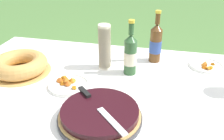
{
  "coord_description": "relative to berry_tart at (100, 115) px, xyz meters",
  "views": [
    {
      "loc": [
        0.29,
        -1.1,
        1.4
      ],
      "look_at": [
        0.03,
        0.05,
        0.77
      ],
      "focal_mm": 40.0,
      "sensor_mm": 36.0,
      "label": 1
    }
  ],
  "objects": [
    {
      "name": "serving_knife",
      "position": [
        -0.02,
        0.02,
        0.04
      ],
      "size": [
        0.28,
        0.28,
        0.01
      ],
      "rotation": [
        0.0,
        0.0,
        5.5
      ],
      "color": "silver",
      "rests_on": "berry_tart"
    },
    {
      "name": "snack_plate_right",
      "position": [
        0.49,
        0.62,
        -0.02
      ],
      "size": [
        0.2,
        0.2,
        0.04
      ],
      "color": "white",
      "rests_on": "tablecloth"
    },
    {
      "name": "berry_tart",
      "position": [
        0.0,
        0.0,
        0.0
      ],
      "size": [
        0.36,
        0.36,
        0.06
      ],
      "color": "#38383D",
      "rests_on": "tablecloth"
    },
    {
      "name": "tablecloth",
      "position": [
        -0.06,
        0.29,
        -0.04
      ],
      "size": [
        1.73,
        1.07,
        0.1
      ],
      "color": "white",
      "rests_on": "garden_table"
    },
    {
      "name": "snack_plate_near",
      "position": [
        -0.24,
        0.23,
        -0.02
      ],
      "size": [
        0.22,
        0.22,
        0.05
      ],
      "color": "white",
      "rests_on": "tablecloth"
    },
    {
      "name": "garden_table",
      "position": [
        -0.06,
        0.29,
        -0.09
      ],
      "size": [
        1.72,
        1.06,
        0.7
      ],
      "color": "#A87A47",
      "rests_on": "ground_plane"
    },
    {
      "name": "cider_bottle_amber",
      "position": [
        0.18,
        0.64,
        0.09
      ],
      "size": [
        0.07,
        0.07,
        0.32
      ],
      "color": "brown",
      "rests_on": "tablecloth"
    },
    {
      "name": "cider_bottle_green",
      "position": [
        0.06,
        0.44,
        0.09
      ],
      "size": [
        0.07,
        0.07,
        0.31
      ],
      "color": "#2D562D",
      "rests_on": "tablecloth"
    },
    {
      "name": "cup_stack",
      "position": [
        -0.1,
        0.48,
        0.1
      ],
      "size": [
        0.07,
        0.07,
        0.27
      ],
      "color": "beige",
      "rests_on": "tablecloth"
    },
    {
      "name": "bundt_cake",
      "position": [
        -0.56,
        0.31,
        0.02
      ],
      "size": [
        0.34,
        0.34,
        0.09
      ],
      "color": "tan",
      "rests_on": "tablecloth"
    }
  ]
}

